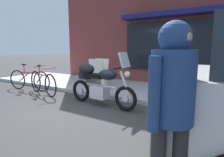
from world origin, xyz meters
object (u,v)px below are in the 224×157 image
Objects in this scene: second_bicycle_by_cafe at (29,80)px; pedestrian_walking at (172,95)px; parked_bicycle at (43,82)px; touring_motorcycle at (98,82)px; sandwich_board_sign at (99,74)px.

pedestrian_walking is at bearing -22.83° from second_bicycle_by_cafe.
pedestrian_walking reaches higher than parked_bicycle.
touring_motorcycle is at bearing -1.72° from second_bicycle_by_cafe.
touring_motorcycle reaches higher than sandwich_board_sign.
touring_motorcycle reaches higher than second_bicycle_by_cafe.
pedestrian_walking reaches higher than touring_motorcycle.
second_bicycle_by_cafe is (-2.22, -1.14, -0.24)m from sandwich_board_sign.
pedestrian_walking is 0.96× the size of second_bicycle_by_cafe.
touring_motorcycle is 1.22× the size of pedestrian_walking.
touring_motorcycle is 1.19× the size of parked_bicycle.
parked_bicycle is 0.90m from second_bicycle_by_cafe.
parked_bicycle is 1.74× the size of sandwich_board_sign.
pedestrian_walking is at bearing -42.28° from touring_motorcycle.
pedestrian_walking reaches higher than second_bicycle_by_cafe.
touring_motorcycle is 3.37m from pedestrian_walking.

